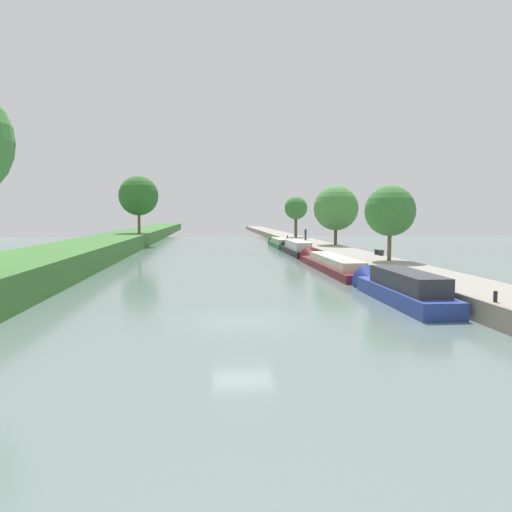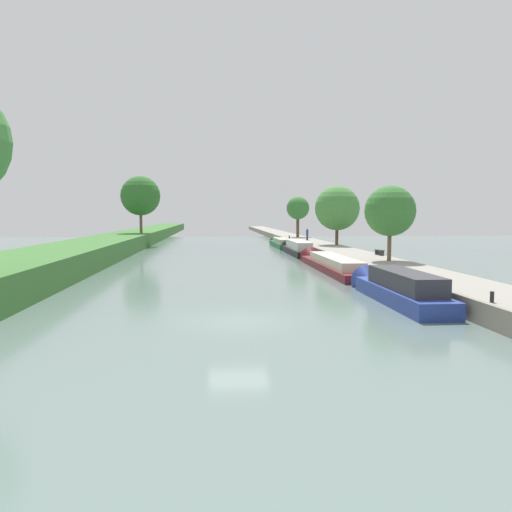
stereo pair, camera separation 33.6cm
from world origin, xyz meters
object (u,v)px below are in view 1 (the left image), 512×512
object	(u,v)px
narrowboat_black	(296,248)
park_bench	(379,251)
narrowboat_blue	(399,288)
person_walking	(306,234)
mooring_bollard_near	(495,297)
mooring_bollard_far	(287,237)
narrowboat_maroon	(330,264)
narrowboat_green	(279,243)

from	to	relation	value
narrowboat_black	park_bench	bearing A→B (deg)	-68.54
narrowboat_blue	person_walking	bearing A→B (deg)	85.27
mooring_bollard_near	park_bench	world-z (taller)	park_bench
narrowboat_black	person_walking	distance (m)	13.18
person_walking	park_bench	distance (m)	25.74
mooring_bollard_far	mooring_bollard_near	bearing A→B (deg)	-90.00
narrowboat_blue	park_bench	world-z (taller)	narrowboat_blue
narrowboat_maroon	park_bench	world-z (taller)	park_bench
narrowboat_green	person_walking	xyz separation A→B (m)	(3.69, 0.06, 1.28)
narrowboat_green	park_bench	size ratio (longest dim) A/B	8.27
narrowboat_blue	mooring_bollard_near	distance (m)	5.99
narrowboat_green	park_bench	xyz separation A→B (m)	(5.24, -25.62, 0.76)
narrowboat_blue	narrowboat_maroon	xyz separation A→B (m)	(-0.03, 14.68, -0.18)
narrowboat_blue	narrowboat_green	xyz separation A→B (m)	(-0.10, 43.32, -0.17)
park_bench	mooring_bollard_near	bearing A→B (deg)	-98.07
narrowboat_green	narrowboat_black	bearing A→B (deg)	-89.52
narrowboat_maroon	mooring_bollard_far	xyz separation A→B (m)	(1.85, 33.69, 0.64)
narrowboat_black	mooring_bollard_near	xyz separation A→B (m)	(1.82, -36.44, 0.51)
narrowboat_black	person_walking	world-z (taller)	person_walking
narrowboat_black	narrowboat_maroon	bearing A→B (deg)	-90.12
narrowboat_blue	person_walking	world-z (taller)	person_walking
narrowboat_maroon	mooring_bollard_near	world-z (taller)	mooring_bollard_near
narrowboat_green	park_bench	bearing A→B (deg)	-78.44
narrowboat_maroon	narrowboat_black	size ratio (longest dim) A/B	1.33
narrowboat_blue	person_walking	xyz separation A→B (m)	(3.59, 43.38, 1.11)
narrowboat_maroon	mooring_bollard_near	bearing A→B (deg)	-84.80
narrowboat_maroon	narrowboat_green	size ratio (longest dim) A/B	1.36
narrowboat_maroon	narrowboat_black	xyz separation A→B (m)	(0.03, 16.08, 0.13)
narrowboat_black	narrowboat_blue	bearing A→B (deg)	-90.01
narrowboat_blue	mooring_bollard_near	xyz separation A→B (m)	(1.82, -5.69, 0.46)
narrowboat_blue	narrowboat_black	size ratio (longest dim) A/B	0.82
narrowboat_maroon	mooring_bollard_near	xyz separation A→B (m)	(1.85, -20.36, 0.64)
narrowboat_green	mooring_bollard_far	world-z (taller)	mooring_bollard_far
narrowboat_maroon	person_walking	xyz separation A→B (m)	(3.62, 28.71, 1.29)
person_walking	mooring_bollard_near	distance (m)	49.10
narrowboat_maroon	narrowboat_black	distance (m)	16.08
narrowboat_black	park_bench	world-z (taller)	narrowboat_black
mooring_bollard_near	park_bench	xyz separation A→B (m)	(3.32, 23.38, 0.12)
narrowboat_maroon	person_walking	world-z (taller)	person_walking
narrowboat_maroon	person_walking	bearing A→B (deg)	82.82
person_walking	narrowboat_black	bearing A→B (deg)	-105.84
person_walking	park_bench	size ratio (longest dim) A/B	1.11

